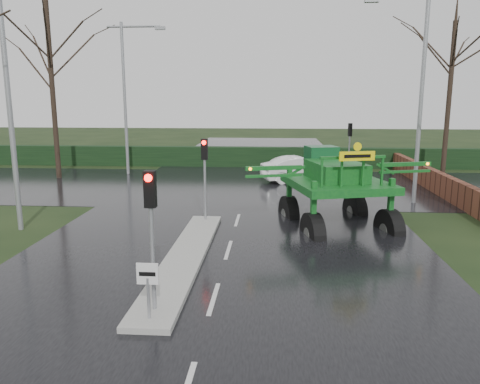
# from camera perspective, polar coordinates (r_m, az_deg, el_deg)

# --- Properties ---
(ground) EXTENTS (140.00, 140.00, 0.00)m
(ground) POSITION_cam_1_polar(r_m,az_deg,el_deg) (12.49, -3.22, -12.93)
(ground) COLOR black
(ground) RESTS_ON ground
(road_main) EXTENTS (14.00, 80.00, 0.02)m
(road_main) POSITION_cam_1_polar(r_m,az_deg,el_deg) (21.95, 0.08, -2.15)
(road_main) COLOR black
(road_main) RESTS_ON ground
(road_cross) EXTENTS (80.00, 12.00, 0.02)m
(road_cross) POSITION_cam_1_polar(r_m,az_deg,el_deg) (27.81, 0.95, 0.74)
(road_cross) COLOR black
(road_cross) RESTS_ON ground
(median_island) EXTENTS (1.20, 10.00, 0.16)m
(median_island) POSITION_cam_1_polar(r_m,az_deg,el_deg) (15.41, -6.65, -7.84)
(median_island) COLOR gray
(median_island) RESTS_ON ground
(hedge_row) EXTENTS (44.00, 0.90, 1.50)m
(hedge_row) POSITION_cam_1_polar(r_m,az_deg,el_deg) (35.59, 1.67, 4.29)
(hedge_row) COLOR black
(hedge_row) RESTS_ON ground
(brick_wall) EXTENTS (0.40, 20.00, 1.20)m
(brick_wall) POSITION_cam_1_polar(r_m,az_deg,el_deg) (29.09, 22.08, 1.56)
(brick_wall) COLOR #592D1E
(brick_wall) RESTS_ON ground
(keep_left_sign) EXTENTS (0.50, 0.07, 1.35)m
(keep_left_sign) POSITION_cam_1_polar(r_m,az_deg,el_deg) (10.97, -11.18, -10.69)
(keep_left_sign) COLOR gray
(keep_left_sign) RESTS_ON ground
(traffic_signal_near) EXTENTS (0.26, 0.33, 3.52)m
(traffic_signal_near) POSITION_cam_1_polar(r_m,az_deg,el_deg) (10.96, -10.81, -2.28)
(traffic_signal_near) COLOR gray
(traffic_signal_near) RESTS_ON ground
(traffic_signal_mid) EXTENTS (0.26, 0.33, 3.52)m
(traffic_signal_mid) POSITION_cam_1_polar(r_m,az_deg,el_deg) (19.16, -4.34, 3.70)
(traffic_signal_mid) COLOR gray
(traffic_signal_mid) RESTS_ON ground
(traffic_signal_far) EXTENTS (0.26, 0.33, 3.52)m
(traffic_signal_far) POSITION_cam_1_polar(r_m,az_deg,el_deg) (31.80, 13.23, 6.48)
(traffic_signal_far) COLOR gray
(traffic_signal_far) RESTS_ON ground
(street_light_left_near) EXTENTS (3.85, 0.30, 10.00)m
(street_light_left_near) POSITION_cam_1_polar(r_m,az_deg,el_deg) (19.84, -25.82, 12.74)
(street_light_left_near) COLOR gray
(street_light_left_near) RESTS_ON ground
(street_light_right) EXTENTS (3.85, 0.30, 10.00)m
(street_light_right) POSITION_cam_1_polar(r_m,az_deg,el_deg) (24.25, 20.66, 12.68)
(street_light_right) COLOR gray
(street_light_right) RESTS_ON ground
(street_light_left_far) EXTENTS (3.85, 0.30, 10.00)m
(street_light_left_far) POSITION_cam_1_polar(r_m,az_deg,el_deg) (32.77, -13.43, 12.57)
(street_light_left_far) COLOR gray
(street_light_left_far) RESTS_ON ground
(tree_left_far) EXTENTS (7.70, 7.70, 13.26)m
(tree_left_far) POSITION_cam_1_polar(r_m,az_deg,el_deg) (32.52, -22.10, 14.11)
(tree_left_far) COLOR black
(tree_left_far) RESTS_ON ground
(tree_right_far) EXTENTS (7.00, 7.00, 12.05)m
(tree_right_far) POSITION_cam_1_polar(r_m,az_deg,el_deg) (34.30, 24.32, 12.67)
(tree_right_far) COLOR black
(tree_right_far) RESTS_ON ground
(crop_sprayer) EXTENTS (7.67, 5.69, 4.41)m
(crop_sprayer) POSITION_cam_1_polar(r_m,az_deg,el_deg) (17.82, 8.82, 1.38)
(crop_sprayer) COLOR black
(crop_sprayer) RESTS_ON ground
(white_sedan) EXTENTS (5.06, 3.02, 1.57)m
(white_sedan) POSITION_cam_1_polar(r_m,az_deg,el_deg) (29.45, 7.33, 1.24)
(white_sedan) COLOR white
(white_sedan) RESTS_ON ground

